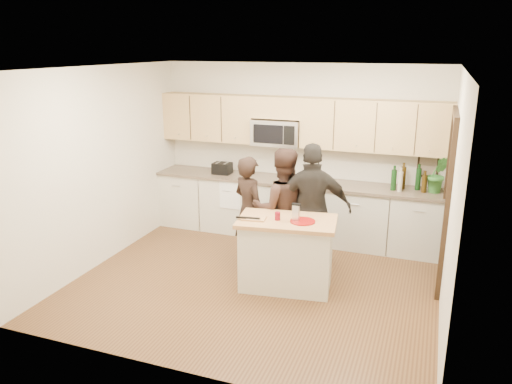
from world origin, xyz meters
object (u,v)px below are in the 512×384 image
(toaster, at_px, (222,168))
(woman_center, at_px, (282,209))
(island, at_px, (286,253))
(woman_left, at_px, (249,210))
(woman_right, at_px, (312,209))

(toaster, height_order, woman_center, woman_center)
(woman_center, bearing_deg, island, 89.98)
(woman_center, bearing_deg, toaster, -62.04)
(island, distance_m, woman_left, 0.95)
(woman_right, bearing_deg, woman_left, -18.11)
(woman_left, bearing_deg, toaster, -20.61)
(island, relative_size, toaster, 4.45)
(toaster, bearing_deg, woman_right, -32.03)
(island, relative_size, woman_right, 0.73)
(woman_left, bearing_deg, island, 172.94)
(woman_right, bearing_deg, woman_center, -19.82)
(island, xyz_separation_m, woman_right, (0.18, 0.55, 0.43))
(island, xyz_separation_m, toaster, (-1.60, 1.66, 0.58))
(woman_left, height_order, woman_center, woman_center)
(toaster, bearing_deg, woman_left, -51.35)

